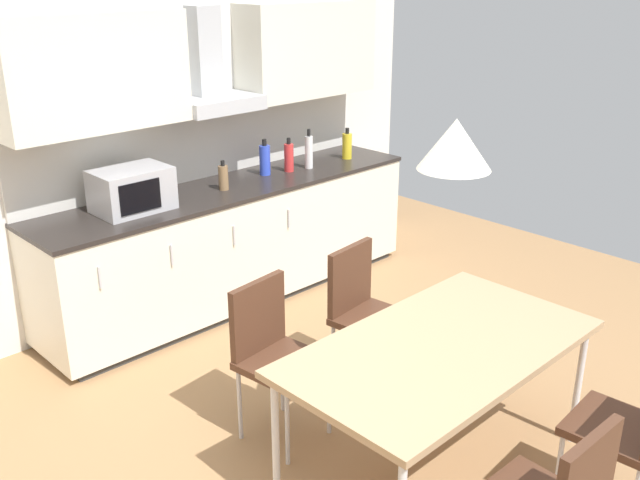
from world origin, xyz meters
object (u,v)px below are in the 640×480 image
chair_near_right (638,420)px  microwave (132,190)px  dining_table (441,352)px  chair_far_right (363,303)px  bottle_yellow (347,146)px  chair_far_left (272,345)px  pendant_lamp (455,144)px  bottle_white (309,152)px  bottle_red (289,157)px  bottle_brown (223,177)px  bottle_blue (265,160)px

chair_near_right → microwave: bearing=101.5°
dining_table → chair_far_right: chair_far_right is taller
bottle_yellow → chair_near_right: (-1.33, -3.06, -0.47)m
chair_far_left → chair_near_right: bearing=-66.1°
bottle_yellow → chair_far_left: bottle_yellow is taller
pendant_lamp → dining_table: bearing=-90.0°
microwave → bottle_white: bearing=-1.8°
pendant_lamp → bottle_red: bearing=64.6°
bottle_brown → pendant_lamp: bearing=-100.8°
chair_near_right → chair_far_right: size_ratio=1.00×
bottle_yellow → bottle_blue: 0.81m
bottle_white → bottle_blue: 0.38m
microwave → dining_table: size_ratio=0.31×
bottle_yellow → bottle_white: bottle_white is taller
bottle_brown → chair_near_right: size_ratio=0.24×
bottle_yellow → chair_near_right: 3.37m
chair_near_right → chair_far_left: (-0.72, 1.63, 0.00)m
bottle_red → bottle_brown: bearing=-176.8°
bottle_blue → chair_far_right: bottle_blue is taller
bottle_white → chair_near_right: size_ratio=0.36×
microwave → chair_far_right: 1.69m
chair_near_right → chair_far_right: (-0.02, 1.63, 0.00)m
dining_table → bottle_red: bearing=64.6°
bottle_white → bottle_blue: bottle_white is taller
bottle_yellow → bottle_red: bearing=175.9°
chair_near_right → pendant_lamp: 1.46m
microwave → chair_far_left: bearing=-93.4°
bottle_red → chair_near_right: size_ratio=0.30×
chair_far_left → bottle_yellow: bearing=35.0°
bottle_brown → chair_near_right: bearing=-91.3°
bottle_yellow → dining_table: 2.83m
microwave → bottle_blue: (1.17, 0.05, -0.02)m
chair_near_right → bottle_white: bearing=73.6°
dining_table → bottle_yellow: bearing=53.0°
bottle_brown → pendant_lamp: size_ratio=0.67×
bottle_white → bottle_red: bearing=167.1°
bottle_brown → bottle_blue: bearing=11.4°
bottle_red → bottle_yellow: bearing=-4.1°
bottle_white → bottle_blue: (-0.37, 0.10, -0.02)m
chair_far_left → bottle_blue: bearing=50.7°
microwave → bottle_blue: 1.17m
microwave → bottle_brown: microwave is taller
bottle_brown → chair_near_right: bottle_brown is taller
bottle_red → dining_table: 2.56m
bottle_brown → chair_far_right: size_ratio=0.24×
bottle_red → pendant_lamp: (-1.09, -2.29, 0.68)m
bottle_red → chair_far_left: (-1.45, -1.48, -0.48)m
bottle_yellow → bottle_red: (-0.60, 0.04, 0.00)m
pendant_lamp → chair_near_right: bearing=-66.2°
microwave → bottle_brown: 0.70m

